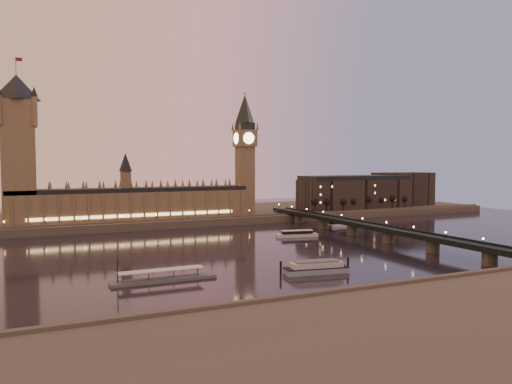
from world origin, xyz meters
TOP-DOWN VIEW (x-y plane):
  - ground at (0.00, 0.00)m, footprint 700.00×700.00m
  - far_embankment at (30.00, 165.00)m, footprint 560.00×130.00m
  - palace_of_westminster at (-40.12, 120.99)m, footprint 180.00×26.62m
  - victoria_tower at (-120.00, 121.00)m, footprint 31.68×31.68m
  - big_ben at (53.99, 120.99)m, footprint 17.68×17.68m
  - westminster_bridge at (91.61, 0.00)m, footprint 13.20×260.00m
  - city_block at (194.94, 130.93)m, footprint 155.00×45.00m
  - bare_tree_0 at (115.57, 109.00)m, footprint 5.96×5.96m
  - bare_tree_1 at (130.15, 109.00)m, footprint 5.96×5.96m
  - bare_tree_2 at (144.73, 109.00)m, footprint 5.96×5.96m
  - bare_tree_3 at (159.32, 109.00)m, footprint 5.96×5.96m
  - bare_tree_4 at (173.90, 109.00)m, footprint 5.96×5.96m
  - bare_tree_5 at (188.48, 109.00)m, footprint 5.96×5.96m
  - bare_tree_6 at (203.06, 109.00)m, footprint 5.96×5.96m
  - bare_tree_7 at (217.64, 109.00)m, footprint 5.96×5.96m
  - cruise_boat_a at (51.51, 26.52)m, footprint 29.25×11.63m
  - cruise_boat_b at (110.62, 62.68)m, footprint 26.06×13.26m
  - moored_barge at (4.37, -74.28)m, footprint 34.04×12.81m
  - pontoon_pier at (-63.25, -59.84)m, footprint 45.34×7.56m

SIDE VIEW (x-z plane):
  - ground at x=0.00m, z-range 0.00..0.00m
  - pontoon_pier at x=-63.25m, z-range -4.74..7.35m
  - cruise_boat_a at x=51.51m, z-range -0.27..4.30m
  - cruise_boat_b at x=110.62m, z-range -0.28..4.39m
  - moored_barge at x=4.37m, z-range -0.49..5.82m
  - far_embankment at x=30.00m, z-range 0.00..6.00m
  - westminster_bridge at x=91.61m, z-range -2.13..13.17m
  - bare_tree_0 at x=115.57m, z-range 8.98..21.09m
  - bare_tree_1 at x=130.15m, z-range 8.98..21.09m
  - bare_tree_2 at x=144.73m, z-range 8.98..21.09m
  - bare_tree_3 at x=159.32m, z-range 8.98..21.09m
  - bare_tree_4 at x=173.90m, z-range 8.98..21.09m
  - bare_tree_5 at x=188.48m, z-range 8.98..21.09m
  - bare_tree_6 at x=203.06m, z-range 8.98..21.09m
  - bare_tree_7 at x=217.64m, z-range 8.98..21.09m
  - palace_of_westminster at x=-40.12m, z-range -4.29..47.71m
  - city_block at x=194.94m, z-range 5.24..39.24m
  - big_ben at x=53.99m, z-range 11.95..115.95m
  - victoria_tower at x=-120.00m, z-range 6.79..124.79m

